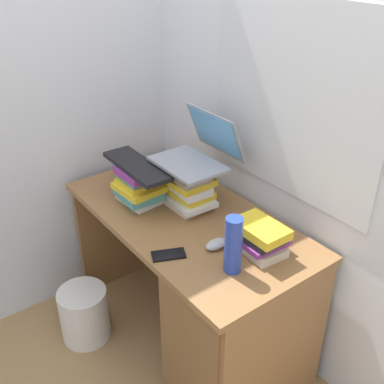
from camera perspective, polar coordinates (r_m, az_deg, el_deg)
ground_plane at (r=2.61m, az=-0.57°, el=-16.64°), size 6.00×6.00×0.00m
wall_back at (r=2.13m, az=7.51°, el=13.32°), size 6.00×0.06×2.60m
wall_left at (r=2.49m, az=-10.82°, el=15.46°), size 0.05×6.00×2.60m
desk at (r=2.15m, az=3.93°, el=-14.32°), size 1.26×0.64×0.73m
book_stack_tall at (r=2.17m, az=-0.57°, el=0.66°), size 0.27×0.19×0.22m
book_stack_keyboard_riser at (r=2.22m, az=-6.53°, el=0.77°), size 0.24×0.20×0.19m
book_stack_side at (r=1.91m, az=8.30°, el=-5.49°), size 0.24×0.19×0.13m
laptop at (r=2.13m, az=0.90°, el=5.10°), size 0.34×0.32×0.23m
keyboard at (r=2.17m, az=-6.78°, el=3.19°), size 0.42×0.15×0.02m
computer_mouse at (r=1.94m, az=3.02°, el=-6.40°), size 0.06×0.10×0.04m
mug at (r=2.50m, az=-7.51°, el=2.95°), size 0.11×0.08×0.09m
water_bottle at (r=1.76m, az=5.10°, el=-6.51°), size 0.07×0.07×0.24m
cell_phone at (r=1.90m, az=-2.90°, el=-7.70°), size 0.12×0.15×0.01m
wastebasket at (r=2.55m, az=-13.06°, el=-14.37°), size 0.25×0.25×0.29m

